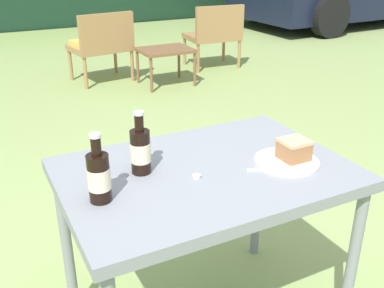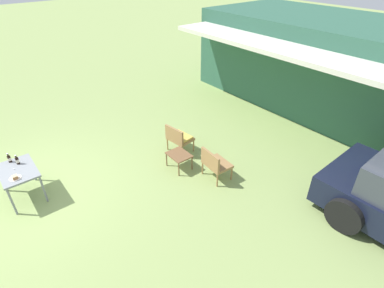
% 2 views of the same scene
% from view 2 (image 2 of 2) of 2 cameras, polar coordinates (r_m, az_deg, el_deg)
% --- Properties ---
extents(ground_plane, '(60.00, 60.00, 0.00)m').
position_cam_2_polar(ground_plane, '(7.27, -28.86, -8.63)').
color(ground_plane, '#8CA35B').
extents(cabin_building, '(8.32, 5.04, 2.66)m').
position_cam_2_polar(cabin_building, '(10.68, 25.14, 13.65)').
color(cabin_building, '#2D5B47').
rests_on(cabin_building, ground_plane).
extents(wicker_chair_cushioned, '(0.65, 0.54, 0.74)m').
position_cam_2_polar(wicker_chair_cushioned, '(7.47, -2.54, 1.30)').
color(wicker_chair_cushioned, '#9E7547').
rests_on(wicker_chair_cushioned, ground_plane).
extents(wicker_chair_plain, '(0.62, 0.50, 0.74)m').
position_cam_2_polar(wicker_chair_plain, '(6.59, 4.36, -3.58)').
color(wicker_chair_plain, '#9E7547').
rests_on(wicker_chair_plain, ground_plane).
extents(garden_side_table, '(0.54, 0.43, 0.38)m').
position_cam_2_polar(garden_side_table, '(6.94, -2.48, -2.25)').
color(garden_side_table, brown).
rests_on(garden_side_table, ground_plane).
extents(patio_table, '(0.95, 0.66, 0.69)m').
position_cam_2_polar(patio_table, '(6.91, -30.22, -4.72)').
color(patio_table, gray).
rests_on(patio_table, ground_plane).
extents(cake_on_plate, '(0.22, 0.22, 0.08)m').
position_cam_2_polar(cake_on_plate, '(6.62, -30.64, -5.53)').
color(cake_on_plate, silver).
rests_on(cake_on_plate, patio_table).
extents(cola_bottle_near, '(0.07, 0.07, 0.21)m').
position_cam_2_polar(cola_bottle_near, '(7.01, -30.32, -2.74)').
color(cola_bottle_near, black).
rests_on(cola_bottle_near, patio_table).
extents(cola_bottle_far, '(0.07, 0.07, 0.21)m').
position_cam_2_polar(cola_bottle_far, '(7.15, -31.45, -2.42)').
color(cola_bottle_far, black).
rests_on(cola_bottle_far, patio_table).
extents(fork, '(0.19, 0.07, 0.01)m').
position_cam_2_polar(fork, '(6.70, -30.86, -5.41)').
color(fork, silver).
rests_on(fork, patio_table).
extents(loose_bottle_cap, '(0.03, 0.03, 0.01)m').
position_cam_2_polar(loose_bottle_cap, '(6.92, -30.81, -4.13)').
color(loose_bottle_cap, silver).
rests_on(loose_bottle_cap, patio_table).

